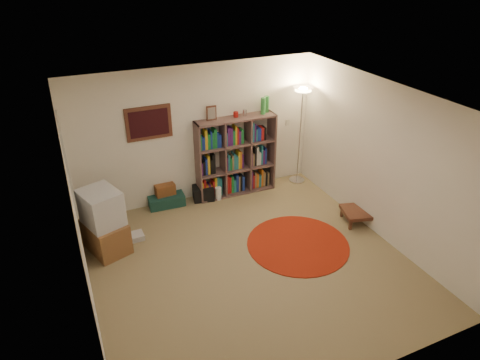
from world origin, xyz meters
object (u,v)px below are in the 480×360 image
(bookshelf, at_px, (234,157))
(floor_lamp, at_px, (302,104))
(floor_fan, at_px, (266,176))
(tv_stand, at_px, (104,222))
(suitcase, at_px, (166,199))
(side_table, at_px, (358,212))

(bookshelf, xyz_separation_m, floor_lamp, (1.34, -0.14, 0.89))
(bookshelf, bearing_deg, floor_fan, -2.78)
(floor_lamp, bearing_deg, floor_fan, 171.78)
(floor_fan, bearing_deg, floor_lamp, -4.20)
(floor_fan, relative_size, tv_stand, 0.38)
(floor_lamp, distance_m, tv_stand, 4.11)
(suitcase, distance_m, side_table, 3.45)
(floor_fan, xyz_separation_m, side_table, (0.84, -1.83, 0.00))
(bookshelf, relative_size, tv_stand, 1.75)
(floor_lamp, distance_m, floor_fan, 1.57)
(bookshelf, distance_m, floor_lamp, 1.61)
(floor_lamp, height_order, floor_fan, floor_lamp)
(floor_lamp, height_order, suitcase, floor_lamp)
(floor_lamp, distance_m, side_table, 2.25)
(side_table, bearing_deg, floor_fan, 114.53)
(floor_fan, distance_m, suitcase, 2.03)
(floor_lamp, xyz_separation_m, floor_fan, (-0.66, 0.10, -1.42))
(floor_lamp, xyz_separation_m, tv_stand, (-3.88, -0.77, -1.12))
(suitcase, bearing_deg, side_table, -30.97)
(tv_stand, relative_size, side_table, 1.64)
(floor_fan, distance_m, tv_stand, 3.35)
(floor_lamp, bearing_deg, suitcase, 175.95)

